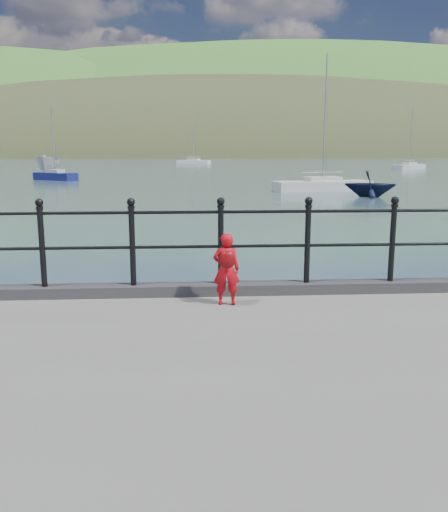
{
  "coord_description": "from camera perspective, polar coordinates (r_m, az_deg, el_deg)",
  "views": [
    {
      "loc": [
        0.17,
        -7.42,
        3.0
      ],
      "look_at": [
        0.64,
        -0.2,
        1.55
      ],
      "focal_mm": 38.0,
      "sensor_mm": 36.0,
      "label": 1
    }
  ],
  "objects": [
    {
      "name": "launch_navy",
      "position": [
        35.0,
        15.11,
        7.34
      ],
      "size": [
        3.73,
        3.46,
        1.61
      ],
      "primitive_type": "imported",
      "rotation": [
        0.0,
        0.0,
        1.25
      ],
      "color": "black",
      "rests_on": "ground"
    },
    {
      "name": "kerb",
      "position": [
        7.52,
        -4.91,
        -3.54
      ],
      "size": [
        60.0,
        0.3,
        0.15
      ],
      "primitive_type": "cube",
      "color": "#28282B",
      "rests_on": "quay"
    },
    {
      "name": "sailboat_near",
      "position": [
        39.28,
        10.33,
        7.26
      ],
      "size": [
        7.21,
        3.26,
        9.48
      ],
      "rotation": [
        0.0,
        0.0,
        0.2
      ],
      "color": "silver",
      "rests_on": "ground"
    },
    {
      "name": "sailboat_port",
      "position": [
        53.91,
        -17.32,
        7.99
      ],
      "size": [
        4.56,
        3.75,
        6.79
      ],
      "rotation": [
        0.0,
        0.0,
        -0.6
      ],
      "color": "navy",
      "rests_on": "ground"
    },
    {
      "name": "child",
      "position": [
        6.94,
        0.25,
        -1.32
      ],
      "size": [
        0.36,
        0.31,
        0.94
      ],
      "rotation": [
        0.0,
        0.0,
        3.05
      ],
      "color": "red",
      "rests_on": "quay"
    },
    {
      "name": "ground",
      "position": [
        8.01,
        -4.75,
        -10.71
      ],
      "size": [
        600.0,
        600.0,
        0.0
      ],
      "primitive_type": "plane",
      "color": "#2D4251",
      "rests_on": "ground"
    },
    {
      "name": "far_shore",
      "position": [
        251.08,
        5.08,
        5.43
      ],
      "size": [
        830.0,
        200.0,
        156.0
      ],
      "color": "#333A21",
      "rests_on": "ground"
    },
    {
      "name": "railing",
      "position": [
        7.37,
        -5.0,
        2.1
      ],
      "size": [
        18.11,
        0.11,
        1.2
      ],
      "color": "black",
      "rests_on": "kerb"
    },
    {
      "name": "sailboat_deep",
      "position": [
        103.75,
        -3.23,
        9.84
      ],
      "size": [
        6.52,
        4.12,
        9.27
      ],
      "rotation": [
        0.0,
        0.0,
        -0.39
      ],
      "color": "white",
      "rests_on": "ground"
    },
    {
      "name": "launch_white",
      "position": [
        65.13,
        -17.99,
        9.12
      ],
      "size": [
        2.41,
        5.83,
        2.22
      ],
      "primitive_type": "imported",
      "rotation": [
        0.0,
        0.0,
        0.04
      ],
      "color": "beige",
      "rests_on": "ground"
    },
    {
      "name": "sailboat_far",
      "position": [
        81.46,
        18.91,
        8.85
      ],
      "size": [
        5.95,
        5.12,
        8.88
      ],
      "rotation": [
        0.0,
        0.0,
        0.66
      ],
      "color": "beige",
      "rests_on": "ground"
    }
  ]
}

